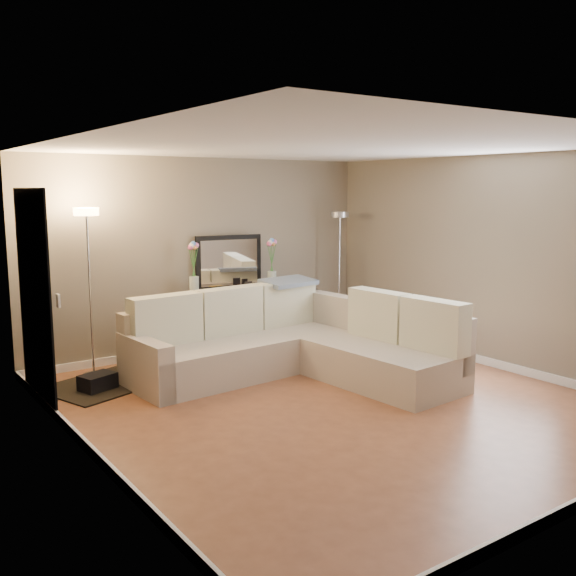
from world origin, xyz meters
TOP-DOWN VIEW (x-y plane):
  - floor at (0.00, 0.00)m, footprint 5.00×5.50m
  - ceiling at (0.00, 0.00)m, footprint 5.00×5.50m
  - wall_back at (0.00, 2.76)m, footprint 5.00×0.02m
  - wall_left at (-2.51, 0.00)m, footprint 0.02×5.50m
  - wall_right at (2.51, 0.00)m, footprint 0.02×5.50m
  - baseboard_back at (0.00, 2.73)m, footprint 5.00×0.03m
  - baseboard_left at (-2.48, 0.00)m, footprint 0.03×5.50m
  - baseboard_right at (2.48, 0.00)m, footprint 0.03×5.50m
  - doorway at (-2.48, 1.70)m, footprint 0.02×1.20m
  - switch_plate at (-2.48, 0.85)m, footprint 0.02×0.08m
  - sectional_sofa at (0.25, 1.08)m, footprint 3.05×2.79m
  - throw_blanket at (0.71, 1.80)m, footprint 0.77×0.50m
  - console_table at (0.19, 2.46)m, footprint 1.38×0.52m
  - leaning_mirror at (0.29, 2.62)m, footprint 0.95×0.16m
  - table_decor at (0.26, 2.41)m, footprint 0.57×0.16m
  - flower_vase_left at (-0.29, 2.52)m, footprint 0.16×0.14m
  - flower_vase_right at (0.83, 2.38)m, footprint 0.16×0.14m
  - floor_lamp_lit at (-1.71, 2.35)m, footprint 0.35×0.35m
  - floor_lamp_unlit at (1.99, 2.32)m, footprint 0.27×0.27m
  - charcoal_rug at (-1.70, 1.96)m, footprint 1.53×1.33m
  - black_bag at (-1.85, 1.79)m, footprint 0.43×0.36m

SIDE VIEW (x-z plane):
  - floor at x=0.00m, z-range -0.01..0.00m
  - charcoal_rug at x=-1.70m, z-range 0.00..0.02m
  - baseboard_back at x=0.00m, z-range 0.00..0.10m
  - baseboard_left at x=-2.48m, z-range 0.00..0.10m
  - baseboard_right at x=2.48m, z-range 0.00..0.10m
  - black_bag at x=-1.85m, z-range -0.05..0.19m
  - sectional_sofa at x=0.25m, z-range -0.13..0.87m
  - console_table at x=0.19m, z-range 0.05..0.88m
  - table_decor at x=0.26m, z-range 0.78..0.92m
  - throw_blanket at x=0.71m, z-range 0.94..1.04m
  - doorway at x=-2.48m, z-range 0.00..2.20m
  - flower_vase_left at x=-0.29m, z-range 0.76..1.47m
  - flower_vase_right at x=0.83m, z-range 0.76..1.47m
  - leaning_mirror at x=0.29m, z-range 0.83..1.57m
  - switch_plate at x=-2.48m, z-range 1.14..1.26m
  - wall_back at x=0.00m, z-range 0.00..2.60m
  - wall_left at x=-2.51m, z-range 0.00..2.60m
  - wall_right at x=2.51m, z-range 0.00..2.60m
  - floor_lamp_unlit at x=1.99m, z-range 0.38..2.24m
  - floor_lamp_lit at x=-1.71m, z-range 0.41..2.38m
  - ceiling at x=0.00m, z-range 2.60..2.61m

